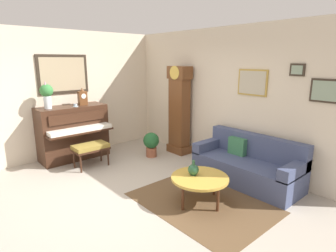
# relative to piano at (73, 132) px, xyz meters

# --- Properties ---
(ground_plane) EXTENTS (6.40, 6.00, 0.10)m
(ground_plane) POSITION_rel_piano_xyz_m (2.23, -0.09, -0.65)
(ground_plane) COLOR #B2A899
(wall_left) EXTENTS (0.13, 4.90, 2.80)m
(wall_left) POSITION_rel_piano_xyz_m (-0.37, -0.09, 0.81)
(wall_left) COLOR beige
(wall_left) RESTS_ON ground_plane
(wall_back) EXTENTS (5.30, 0.13, 2.80)m
(wall_back) POSITION_rel_piano_xyz_m (2.25, 2.31, 0.81)
(wall_back) COLOR beige
(wall_back) RESTS_ON ground_plane
(area_rug) EXTENTS (2.10, 1.50, 0.01)m
(area_rug) POSITION_rel_piano_xyz_m (3.24, 0.64, -0.59)
(area_rug) COLOR brown
(area_rug) RESTS_ON ground_plane
(piano) EXTENTS (0.87, 1.44, 1.18)m
(piano) POSITION_rel_piano_xyz_m (0.00, 0.00, 0.00)
(piano) COLOR #3D2316
(piano) RESTS_ON ground_plane
(piano_bench) EXTENTS (0.42, 0.70, 0.48)m
(piano_bench) POSITION_rel_piano_xyz_m (0.73, 0.04, -0.19)
(piano_bench) COLOR #3D2316
(piano_bench) RESTS_ON ground_plane
(grandfather_clock) EXTENTS (0.52, 0.34, 2.03)m
(grandfather_clock) POSITION_rel_piano_xyz_m (1.25, 2.03, 0.37)
(grandfather_clock) COLOR brown
(grandfather_clock) RESTS_ON ground_plane
(couch) EXTENTS (1.90, 0.80, 0.84)m
(couch) POSITION_rel_piano_xyz_m (3.25, 1.84, -0.29)
(couch) COLOR #424C70
(couch) RESTS_ON ground_plane
(coffee_table) EXTENTS (0.88, 0.88, 0.42)m
(coffee_table) POSITION_rel_piano_xyz_m (3.20, 0.63, -0.21)
(coffee_table) COLOR gold
(coffee_table) RESTS_ON ground_plane
(mantel_clock) EXTENTS (0.13, 0.18, 0.38)m
(mantel_clock) POSITION_rel_piano_xyz_m (0.00, 0.27, 0.75)
(mantel_clock) COLOR brown
(mantel_clock) RESTS_ON piano
(flower_vase) EXTENTS (0.26, 0.26, 0.58)m
(flower_vase) POSITION_rel_piano_xyz_m (0.00, -0.48, 0.90)
(flower_vase) COLOR silver
(flower_vase) RESTS_ON piano
(teacup) EXTENTS (0.12, 0.12, 0.06)m
(teacup) POSITION_rel_piano_xyz_m (0.11, 0.05, 0.61)
(teacup) COLOR #ADC6D6
(teacup) RESTS_ON piano
(green_jug) EXTENTS (0.17, 0.17, 0.24)m
(green_jug) POSITION_rel_piano_xyz_m (3.08, 0.61, -0.09)
(green_jug) COLOR #234C33
(green_jug) RESTS_ON coffee_table
(potted_plant) EXTENTS (0.36, 0.36, 0.56)m
(potted_plant) POSITION_rel_piano_xyz_m (1.05, 1.35, -0.28)
(potted_plant) COLOR #935138
(potted_plant) RESTS_ON ground_plane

